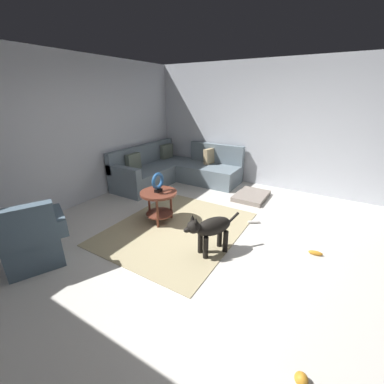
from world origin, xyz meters
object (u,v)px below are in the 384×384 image
dog_bed_mat (251,196)px  dog_toy_rope (254,222)px  dog (211,229)px  dog_toy_ball (301,379)px  sectional_couch (175,170)px  dog_toy_bone (316,253)px  side_table (159,199)px  torus_sculpture (158,182)px  armchair (32,242)px

dog_bed_mat → dog_toy_rope: (-1.03, -0.39, -0.02)m
dog → dog_toy_ball: size_ratio=7.63×
sectional_couch → dog_bed_mat: size_ratio=2.81×
dog → dog_toy_bone: (0.70, -1.24, -0.35)m
side_table → torus_sculpture: (-0.00, -0.00, 0.29)m
dog_toy_rope → side_table: bearing=118.5°
side_table → dog_toy_rope: side_table is taller
dog_toy_ball → dog_toy_bone: 1.80m
dog_bed_mat → dog_toy_bone: 2.00m
armchair → dog_toy_ball: armchair is taller
armchair → dog_toy_ball: (0.24, -3.11, -0.27)m
sectional_couch → torus_sculpture: size_ratio=6.90×
side_table → sectional_couch: bearing=27.4°
sectional_couch → dog_toy_bone: size_ratio=12.50×
dog_toy_rope → dog_toy_ball: bearing=-154.1°
dog_toy_ball → dog_toy_rope: (2.22, 1.08, -0.02)m
sectional_couch → dog_bed_mat: 1.95m
sectional_couch → side_table: 2.03m
torus_sculpture → dog: (-0.36, -1.14, -0.33)m
dog_toy_rope → dog_toy_bone: bearing=-113.1°
side_table → dog_toy_bone: 2.43m
torus_sculpture → dog_toy_ball: bearing=-120.7°
dog_bed_mat → dog_toy_rope: 1.10m
armchair → dog_toy_bone: (2.04, -3.02, -0.29)m
armchair → dog_toy_ball: size_ratio=9.90×
dog_toy_rope → sectional_couch: bearing=65.8°
dog_bed_mat → sectional_couch: bearing=89.6°
sectional_couch → dog_toy_ball: bearing=-133.8°
sectional_couch → armchair: (-3.50, -0.29, 0.03)m
sectional_couch → dog: size_ratio=2.98×
torus_sculpture → dog_bed_mat: bearing=-29.4°
side_table → torus_sculpture: bearing=-110.6°
dog → dog_toy_ball: (-1.10, -1.33, -0.33)m
armchair → side_table: bearing=4.4°
armchair → torus_sculpture: (1.70, -0.64, 0.39)m
sectional_couch → dog_toy_bone: sectional_couch is taller
dog → armchair: bearing=67.7°
armchair → dog_toy_ball: bearing=-60.6°
armchair → torus_sculpture: 1.86m
dog_toy_ball → dog_toy_rope: 2.47m
side_table → dog_bed_mat: side_table is taller
dog_bed_mat → dog: bearing=-176.4°
side_table → dog_toy_ball: size_ratio=6.07×
side_table → dog: 1.20m
side_table → dog: (-0.36, -1.14, -0.04)m
sectional_couch → dog_toy_ball: 4.72m
sectional_couch → side_table: size_ratio=3.75×
dog_bed_mat → dog: size_ratio=1.06×
dog_toy_ball → dog: bearing=50.3°
dog_bed_mat → dog_toy_bone: (-1.45, -1.38, -0.01)m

